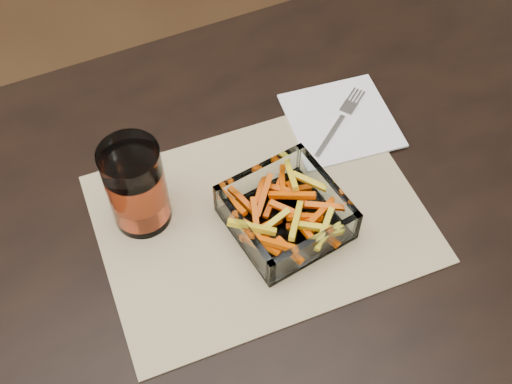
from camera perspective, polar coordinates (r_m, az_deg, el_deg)
dining_table at (r=0.96m, az=-2.44°, el=-8.32°), size 1.60×0.90×0.75m
placemat at (r=0.91m, az=0.44°, el=-2.34°), size 0.47×0.35×0.00m
glass_bowl at (r=0.88m, az=2.66°, el=-2.01°), size 0.16×0.16×0.06m
tumbler at (r=0.87m, az=-10.56°, el=0.32°), size 0.08×0.08×0.14m
napkin at (r=1.03m, az=7.56°, el=6.35°), size 0.18×0.18×0.00m
fork at (r=1.02m, az=7.53°, el=6.40°), size 0.14×0.11×0.00m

